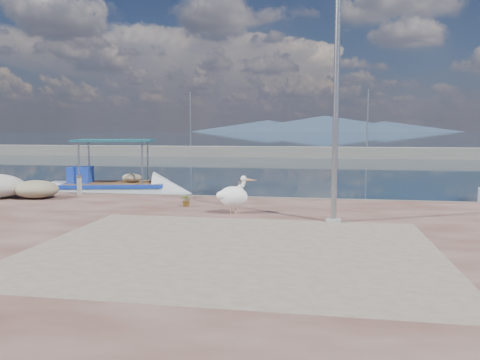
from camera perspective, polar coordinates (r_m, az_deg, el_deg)
name	(u,v)px	position (r m, az deg, el deg)	size (l,w,h in m)	color
ground	(218,238)	(13.71, -2.68, -7.11)	(1400.00, 1400.00, 0.00)	#162635
quay	(140,307)	(8.12, -12.06, -14.88)	(44.00, 22.00, 0.50)	#49271F
quay_patch	(233,249)	(10.54, -0.84, -8.36)	(9.00, 7.00, 0.01)	gray
breakwater	(294,152)	(53.17, 6.56, 3.41)	(120.00, 2.20, 7.50)	gray
mountains	(321,125)	(663.06, 9.84, 6.65)	(370.00, 280.00, 22.00)	#28384C
boat_left	(114,191)	(23.02, -15.09, -1.28)	(6.80, 3.43, 3.13)	white
pelican	(234,196)	(14.72, -0.76, -1.95)	(1.27, 0.81, 1.20)	tan
lamp_post	(336,106)	(13.53, 11.62, 8.81)	(0.44, 0.96, 7.00)	gray
bollard_near	(241,190)	(17.65, 0.12, -1.19)	(0.23, 0.23, 0.71)	gray
bollard_far	(79,184)	(20.10, -18.99, -0.48)	(0.26, 0.26, 0.80)	gray
potted_plant	(187,200)	(16.25, -6.50, -2.44)	(0.40, 0.35, 0.45)	#33722D
net_pile_b	(36,189)	(19.72, -23.61, -1.04)	(1.78, 1.38, 0.69)	#B7AC88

